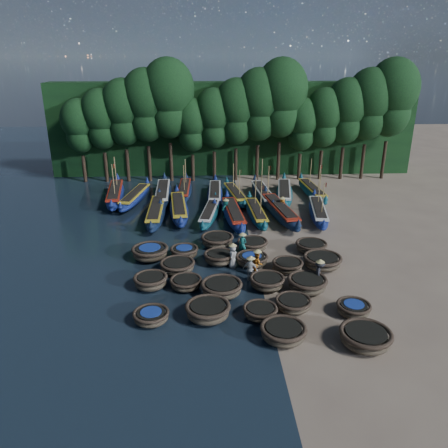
{
  "coord_description": "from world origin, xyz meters",
  "views": [
    {
      "loc": [
        -3.2,
        -25.88,
        12.55
      ],
      "look_at": [
        -1.9,
        3.33,
        1.3
      ],
      "focal_mm": 35.0,
      "sensor_mm": 36.0,
      "label": 1
    }
  ],
  "objects_px": {
    "long_boat_9": "(115,194)",
    "fisherman_6": "(282,206)",
    "coracle_15": "(177,266)",
    "long_boat_3": "(179,208)",
    "long_boat_13": "(215,194)",
    "coracle_17": "(252,259)",
    "coracle_8": "(293,303)",
    "long_boat_16": "(284,193)",
    "coracle_21": "(184,252)",
    "coracle_19": "(322,261)",
    "coracle_11": "(186,283)",
    "coracle_3": "(283,332)",
    "coracle_5": "(151,316)",
    "coracle_10": "(151,281)",
    "long_boat_15": "(263,194)",
    "long_boat_12": "(184,191)",
    "fisherman_1": "(242,243)",
    "coracle_20": "(150,252)",
    "fisherman_5": "(226,208)",
    "coracle_12": "(222,288)",
    "long_boat_2": "(156,212)",
    "long_boat_6": "(256,213)",
    "coracle_4": "(366,337)",
    "coracle_14": "(307,284)",
    "long_boat_4": "(210,214)",
    "fisherman_2": "(257,262)",
    "coracle_24": "(311,246)",
    "coracle_9": "(354,308)",
    "long_boat_8": "(318,212)",
    "coracle_7": "(260,311)",
    "long_boat_17": "(312,191)",
    "coracle_23": "(253,244)",
    "fisherman_4": "(251,268)",
    "coracle_13": "(267,282)",
    "long_boat_5": "(233,214)",
    "fisherman_0": "(233,255)",
    "coracle_22": "(217,240)",
    "coracle_18": "(288,265)",
    "long_boat_7": "(280,211)",
    "long_boat_11": "(163,193)"
  },
  "relations": [
    {
      "from": "coracle_17",
      "to": "long_boat_8",
      "type": "xyz_separation_m",
      "value": [
        6.39,
        8.47,
        0.16
      ]
    },
    {
      "from": "coracle_17",
      "to": "coracle_20",
      "type": "height_order",
      "value": "coracle_20"
    },
    {
      "from": "fisherman_4",
      "to": "long_boat_9",
      "type": "bearing_deg",
      "value": -31.29
    },
    {
      "from": "coracle_11",
      "to": "coracle_3",
      "type": "bearing_deg",
      "value": -47.16
    },
    {
      "from": "long_boat_2",
      "to": "long_boat_16",
      "type": "distance_m",
      "value": 12.49
    },
    {
      "from": "coracle_7",
      "to": "long_boat_17",
      "type": "height_order",
      "value": "long_boat_17"
    },
    {
      "from": "coracle_4",
      "to": "fisherman_0",
      "type": "distance_m",
      "value": 10.06
    },
    {
      "from": "long_boat_5",
      "to": "long_boat_16",
      "type": "distance_m",
      "value": 7.57
    },
    {
      "from": "coracle_8",
      "to": "long_boat_16",
      "type": "xyz_separation_m",
      "value": [
        2.84,
        19.09,
        0.23
      ]
    },
    {
      "from": "long_boat_2",
      "to": "long_boat_6",
      "type": "bearing_deg",
      "value": -3.29
    },
    {
      "from": "coracle_19",
      "to": "coracle_23",
      "type": "bearing_deg",
      "value": 144.54
    },
    {
      "from": "long_boat_15",
      "to": "coracle_21",
      "type": "bearing_deg",
      "value": -123.57
    },
    {
      "from": "coracle_17",
      "to": "coracle_5",
      "type": "bearing_deg",
      "value": -132.51
    },
    {
      "from": "coracle_12",
      "to": "coracle_21",
      "type": "distance_m",
      "value": 5.5
    },
    {
      "from": "long_boat_3",
      "to": "long_boat_9",
      "type": "bearing_deg",
      "value": 139.96
    },
    {
      "from": "long_boat_9",
      "to": "long_boat_13",
      "type": "xyz_separation_m",
      "value": [
        9.26,
        -0.02,
        -0.06
      ]
    },
    {
      "from": "coracle_24",
      "to": "coracle_14",
      "type": "bearing_deg",
      "value": -105.51
    },
    {
      "from": "coracle_9",
      "to": "long_boat_9",
      "type": "distance_m",
      "value": 25.54
    },
    {
      "from": "coracle_4",
      "to": "long_boat_9",
      "type": "distance_m",
      "value": 27.45
    },
    {
      "from": "coracle_24",
      "to": "long_boat_4",
      "type": "bearing_deg",
      "value": 135.49
    },
    {
      "from": "fisherman_5",
      "to": "long_boat_17",
      "type": "bearing_deg",
      "value": -20.05
    },
    {
      "from": "coracle_18",
      "to": "long_boat_5",
      "type": "bearing_deg",
      "value": 107.07
    },
    {
      "from": "long_boat_12",
      "to": "fisherman_2",
      "type": "distance_m",
      "value": 17.33
    },
    {
      "from": "coracle_11",
      "to": "coracle_22",
      "type": "bearing_deg",
      "value": 71.43
    },
    {
      "from": "coracle_21",
      "to": "coracle_19",
      "type": "bearing_deg",
      "value": -11.85
    },
    {
      "from": "coracle_22",
      "to": "long_boat_16",
      "type": "xyz_separation_m",
      "value": [
        6.6,
        10.67,
        0.13
      ]
    },
    {
      "from": "coracle_20",
      "to": "coracle_21",
      "type": "relative_size",
      "value": 1.25
    },
    {
      "from": "coracle_17",
      "to": "long_boat_13",
      "type": "relative_size",
      "value": 0.3
    },
    {
      "from": "coracle_21",
      "to": "long_boat_4",
      "type": "distance_m",
      "value": 7.54
    },
    {
      "from": "long_boat_12",
      "to": "fisherman_1",
      "type": "distance_m",
      "value": 14.32
    },
    {
      "from": "coracle_10",
      "to": "coracle_15",
      "type": "relative_size",
      "value": 0.82
    },
    {
      "from": "fisherman_1",
      "to": "fisherman_2",
      "type": "relative_size",
      "value": 0.95
    },
    {
      "from": "coracle_20",
      "to": "coracle_24",
      "type": "relative_size",
      "value": 1.27
    },
    {
      "from": "coracle_14",
      "to": "long_boat_4",
      "type": "xyz_separation_m",
      "value": [
        -5.39,
        12.06,
        0.01
      ]
    },
    {
      "from": "coracle_23",
      "to": "long_boat_3",
      "type": "bearing_deg",
      "value": 126.52
    },
    {
      "from": "long_boat_9",
      "to": "fisherman_6",
      "type": "relative_size",
      "value": 5.21
    },
    {
      "from": "coracle_11",
      "to": "long_boat_17",
      "type": "relative_size",
      "value": 0.24
    },
    {
      "from": "coracle_14",
      "to": "long_boat_3",
      "type": "relative_size",
      "value": 0.26
    },
    {
      "from": "coracle_17",
      "to": "fisherman_0",
      "type": "distance_m",
      "value": 1.35
    },
    {
      "from": "coracle_21",
      "to": "long_boat_17",
      "type": "xyz_separation_m",
      "value": [
        11.66,
        13.23,
        0.1
      ]
    },
    {
      "from": "long_boat_7",
      "to": "long_boat_11",
      "type": "relative_size",
      "value": 1.0
    },
    {
      "from": "long_boat_9",
      "to": "long_boat_4",
      "type": "bearing_deg",
      "value": -38.64
    },
    {
      "from": "long_boat_15",
      "to": "coracle_14",
      "type": "bearing_deg",
      "value": -93.2
    },
    {
      "from": "coracle_9",
      "to": "long_boat_8",
      "type": "relative_size",
      "value": 0.25
    },
    {
      "from": "fisherman_5",
      "to": "coracle_12",
      "type": "bearing_deg",
      "value": -146.68
    },
    {
      "from": "coracle_12",
      "to": "long_boat_15",
      "type": "xyz_separation_m",
      "value": [
        4.52,
        17.21,
        0.11
      ]
    },
    {
      "from": "coracle_15",
      "to": "long_boat_3",
      "type": "bearing_deg",
      "value": 92.53
    },
    {
      "from": "long_boat_15",
      "to": "fisherman_4",
      "type": "distance_m",
      "value": 15.85
    },
    {
      "from": "coracle_5",
      "to": "coracle_19",
      "type": "bearing_deg",
      "value": 29.19
    },
    {
      "from": "coracle_13",
      "to": "long_boat_16",
      "type": "height_order",
      "value": "long_boat_16"
    }
  ]
}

